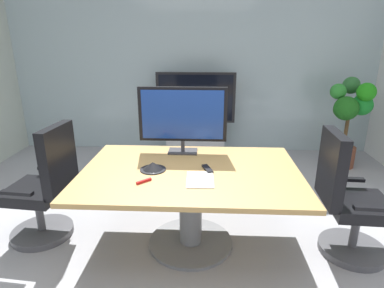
# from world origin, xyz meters

# --- Properties ---
(ground_plane) EXTENTS (6.84, 6.84, 0.00)m
(ground_plane) POSITION_xyz_m (0.00, 0.00, 0.00)
(ground_plane) COLOR #99999E
(wall_back_glass_partition) EXTENTS (5.83, 0.10, 2.98)m
(wall_back_glass_partition) POSITION_xyz_m (0.00, 2.92, 1.49)
(wall_back_glass_partition) COLOR #9EB2B7
(wall_back_glass_partition) RESTS_ON ground
(conference_table) EXTENTS (1.84, 1.24, 0.73)m
(conference_table) POSITION_xyz_m (0.11, 0.23, 0.55)
(conference_table) COLOR #B2894C
(conference_table) RESTS_ON ground
(office_chair_left) EXTENTS (0.61, 0.59, 1.09)m
(office_chair_left) POSITION_xyz_m (-1.21, 0.28, 0.46)
(office_chair_left) COLOR #4C4C51
(office_chair_left) RESTS_ON ground
(office_chair_right) EXTENTS (0.61, 0.58, 1.09)m
(office_chair_right) POSITION_xyz_m (1.44, 0.18, 0.46)
(office_chair_right) COLOR #4C4C51
(office_chair_right) RESTS_ON ground
(tv_monitor) EXTENTS (0.84, 0.18, 0.64)m
(tv_monitor) POSITION_xyz_m (0.02, 0.68, 1.09)
(tv_monitor) COLOR #333338
(tv_monitor) RESTS_ON conference_table
(wall_display_unit) EXTENTS (1.20, 0.36, 1.31)m
(wall_display_unit) POSITION_xyz_m (0.07, 2.57, 0.44)
(wall_display_unit) COLOR #B7BABC
(wall_display_unit) RESTS_ON ground
(potted_plant) EXTENTS (0.58, 0.62, 1.27)m
(potted_plant) POSITION_xyz_m (2.23, 2.18, 0.77)
(potted_plant) COLOR brown
(potted_plant) RESTS_ON ground
(conference_phone) EXTENTS (0.22, 0.22, 0.07)m
(conference_phone) POSITION_xyz_m (-0.20, 0.22, 0.76)
(conference_phone) COLOR black
(conference_phone) RESTS_ON conference_table
(remote_control) EXTENTS (0.10, 0.18, 0.02)m
(remote_control) POSITION_xyz_m (0.26, 0.24, 0.74)
(remote_control) COLOR black
(remote_control) RESTS_ON conference_table
(whiteboard_marker) EXTENTS (0.11, 0.10, 0.02)m
(whiteboard_marker) POSITION_xyz_m (-0.23, -0.03, 0.74)
(whiteboard_marker) COLOR red
(whiteboard_marker) RESTS_ON conference_table
(paper_notepad) EXTENTS (0.22, 0.31, 0.01)m
(paper_notepad) POSITION_xyz_m (0.20, 0.03, 0.73)
(paper_notepad) COLOR white
(paper_notepad) RESTS_ON conference_table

